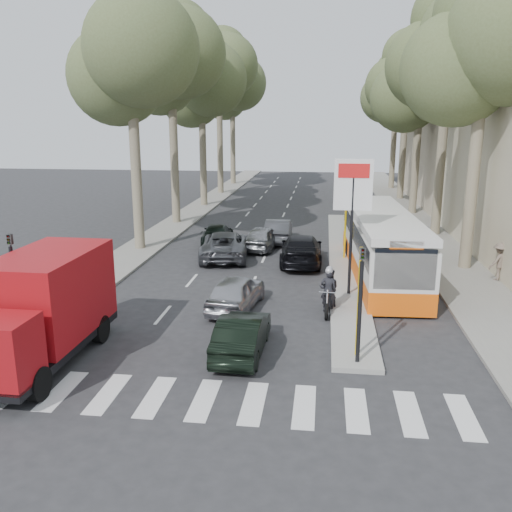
{
  "coord_description": "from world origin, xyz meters",
  "views": [
    {
      "loc": [
        2.13,
        -16.44,
        7.06
      ],
      "look_at": [
        -0.58,
        5.06,
        1.6
      ],
      "focal_mm": 38.0,
      "sensor_mm": 36.0,
      "label": 1
    }
  ],
  "objects_px": {
    "dark_hatchback": "(242,334)",
    "motorcycle": "(329,291)",
    "city_bus": "(381,243)",
    "red_truck": "(42,308)",
    "silver_hatchback": "(236,292)"
  },
  "relations": [
    {
      "from": "dark_hatchback",
      "to": "motorcycle",
      "type": "relative_size",
      "value": 1.83
    },
    {
      "from": "dark_hatchback",
      "to": "red_truck",
      "type": "bearing_deg",
      "value": 14.02
    },
    {
      "from": "silver_hatchback",
      "to": "motorcycle",
      "type": "distance_m",
      "value": 3.52
    },
    {
      "from": "red_truck",
      "to": "city_bus",
      "type": "relative_size",
      "value": 0.53
    },
    {
      "from": "city_bus",
      "to": "motorcycle",
      "type": "height_order",
      "value": "city_bus"
    },
    {
      "from": "silver_hatchback",
      "to": "motorcycle",
      "type": "height_order",
      "value": "motorcycle"
    },
    {
      "from": "red_truck",
      "to": "motorcycle",
      "type": "bearing_deg",
      "value": 34.14
    },
    {
      "from": "dark_hatchback",
      "to": "motorcycle",
      "type": "bearing_deg",
      "value": -120.98
    },
    {
      "from": "red_truck",
      "to": "city_bus",
      "type": "xyz_separation_m",
      "value": [
        10.81,
        10.6,
        -0.12
      ]
    },
    {
      "from": "red_truck",
      "to": "motorcycle",
      "type": "relative_size",
      "value": 2.91
    },
    {
      "from": "red_truck",
      "to": "city_bus",
      "type": "distance_m",
      "value": 15.14
    },
    {
      "from": "red_truck",
      "to": "silver_hatchback",
      "type": "bearing_deg",
      "value": 48.35
    },
    {
      "from": "city_bus",
      "to": "silver_hatchback",
      "type": "bearing_deg",
      "value": -141.08
    },
    {
      "from": "silver_hatchback",
      "to": "city_bus",
      "type": "distance_m",
      "value": 7.96
    },
    {
      "from": "dark_hatchback",
      "to": "city_bus",
      "type": "bearing_deg",
      "value": -117.2
    }
  ]
}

